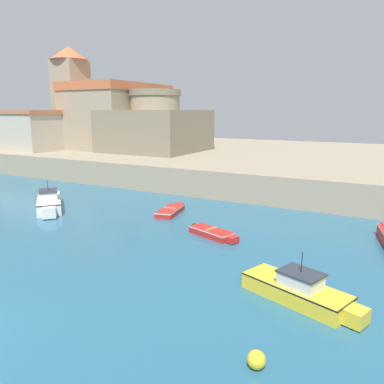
{
  "coord_description": "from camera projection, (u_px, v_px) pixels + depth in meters",
  "views": [
    {
      "loc": [
        13.47,
        -6.36,
        8.19
      ],
      "look_at": [
        -0.07,
        18.65,
        2.0
      ],
      "focal_mm": 35.0,
      "sensor_mm": 36.0,
      "label": 1
    }
  ],
  "objects": [
    {
      "name": "quay_seawall",
      "position": [
        282.0,
        162.0,
        51.54
      ],
      "size": [
        120.0,
        40.0,
        2.69
      ],
      "primitive_type": "cube",
      "color": "gray",
      "rests_on": "ground"
    },
    {
      "name": "motorboat_yellow_0",
      "position": [
        299.0,
        290.0,
        16.35
      ],
      "size": [
        5.61,
        3.19,
        2.28
      ],
      "color": "yellow",
      "rests_on": "ground"
    },
    {
      "name": "motorboat_white_1",
      "position": [
        49.0,
        202.0,
        31.61
      ],
      "size": [
        5.73,
        5.29,
        2.58
      ],
      "color": "white",
      "rests_on": "ground"
    },
    {
      "name": "dinghy_red_2",
      "position": [
        213.0,
        233.0,
        24.86
      ],
      "size": [
        3.88,
        2.21,
        0.55
      ],
      "color": "red",
      "rests_on": "ground"
    },
    {
      "name": "dinghy_red_5",
      "position": [
        171.0,
        210.0,
        30.44
      ],
      "size": [
        1.98,
        4.13,
        0.53
      ],
      "color": "red",
      "rests_on": "ground"
    },
    {
      "name": "mooring_buoy",
      "position": [
        256.0,
        360.0,
        12.09
      ],
      "size": [
        0.62,
        0.62,
        0.62
      ],
      "primitive_type": "sphere",
      "color": "yellow",
      "rests_on": "ground"
    },
    {
      "name": "church",
      "position": [
        110.0,
        112.0,
        56.98
      ],
      "size": [
        15.16,
        15.09,
        15.02
      ],
      "color": "gray",
      "rests_on": "quay_seawall"
    },
    {
      "name": "fortress",
      "position": [
        156.0,
        128.0,
        51.87
      ],
      "size": [
        12.23,
        12.23,
        8.29
      ],
      "color": "gray",
      "rests_on": "quay_seawall"
    },
    {
      "name": "harbor_shed_near_wharf",
      "position": [
        32.0,
        130.0,
        52.9
      ],
      "size": [
        8.51,
        7.02,
        5.58
      ],
      "color": "#BCB29E",
      "rests_on": "quay_seawall"
    }
  ]
}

